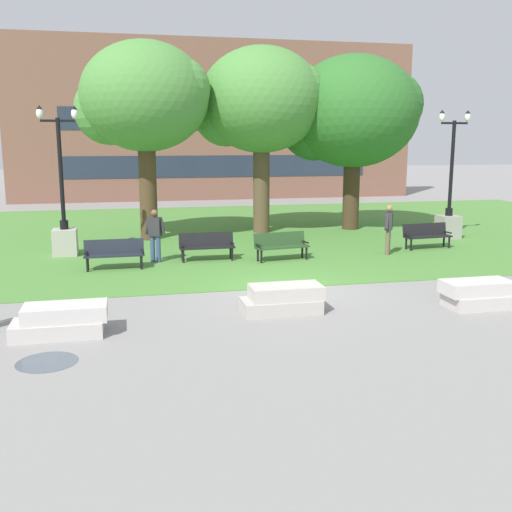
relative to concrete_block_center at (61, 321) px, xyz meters
The scene contains 18 objects.
ground_plane 6.17m from the concrete_block_center, 26.95° to the left, with size 140.00×140.00×0.00m, color gray.
grass_lawn 13.92m from the concrete_block_center, 66.77° to the left, with size 40.00×20.00×0.02m, color #4C8438.
concrete_block_center is the anchor object (origin of this frame).
concrete_block_left 4.88m from the concrete_block_center, ahead, with size 1.85×0.90×0.64m.
concrete_block_right 9.56m from the concrete_block_center, ahead, with size 1.91×0.90×0.64m.
puddle 1.55m from the concrete_block_center, 94.62° to the right, with size 1.10×1.10×0.01m, color #47515B.
park_bench_near_left 6.31m from the concrete_block_center, 80.85° to the left, with size 1.80×0.54×0.90m.
park_bench_near_right 9.07m from the concrete_block_center, 45.56° to the left, with size 1.86×0.79×0.90m.
park_bench_far_left 14.16m from the concrete_block_center, 31.49° to the left, with size 1.84×0.71×0.90m.
park_bench_far_right 8.00m from the concrete_block_center, 60.38° to the left, with size 1.80×0.53×0.90m.
lamp_post_right 16.93m from the concrete_block_center, 33.64° to the left, with size 1.32×0.80×5.03m.
lamp_post_center 8.95m from the concrete_block_center, 94.28° to the left, with size 1.32×0.80×5.01m.
tree_far_left 12.94m from the concrete_block_center, 79.09° to the left, with size 5.14×4.90×7.60m.
tree_far_right 15.22m from the concrete_block_center, 60.72° to the left, with size 5.33×5.07×7.66m.
tree_near_right 17.40m from the concrete_block_center, 48.60° to the left, with size 5.88×5.60×7.47m.
person_bystander_near_lawn 12.16m from the concrete_block_center, 32.90° to the left, with size 0.46×0.57×1.71m.
person_bystander_far_lawn 7.40m from the concrete_block_center, 71.88° to the left, with size 0.69×0.39×1.71m.
building_facade_distant 28.73m from the concrete_block_center, 74.42° to the left, with size 26.58×1.03×10.25m.
Camera 1 is at (-4.16, -15.05, 3.93)m, focal length 42.00 mm.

